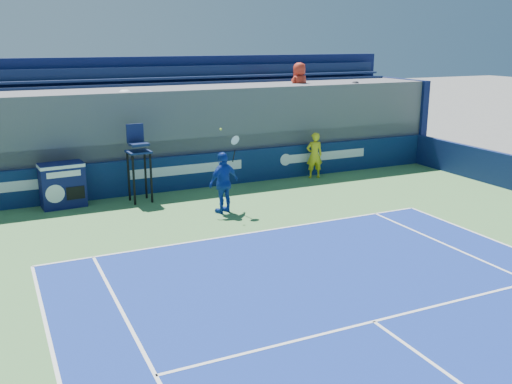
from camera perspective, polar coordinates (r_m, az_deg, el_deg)
name	(u,v)px	position (r m, az deg, el deg)	size (l,w,h in m)	color
ball_person	(314,155)	(21.35, 5.86, 3.68)	(0.62, 0.41, 1.71)	yellow
back_hoarding	(187,172)	(19.85, -6.89, 1.99)	(20.40, 0.21, 1.20)	#0D1F4C
match_clock	(62,184)	(18.50, -18.80, 0.77)	(1.37, 0.83, 1.40)	#0E1449
umpire_chair	(138,155)	(18.34, -11.69, 3.67)	(0.74, 0.74, 2.48)	black
tennis_player	(224,182)	(16.93, -3.24, 0.97)	(1.17, 0.79, 2.57)	#13359F
stadium_seating	(169,128)	(21.54, -8.74, 6.30)	(21.00, 4.05, 4.40)	#525257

